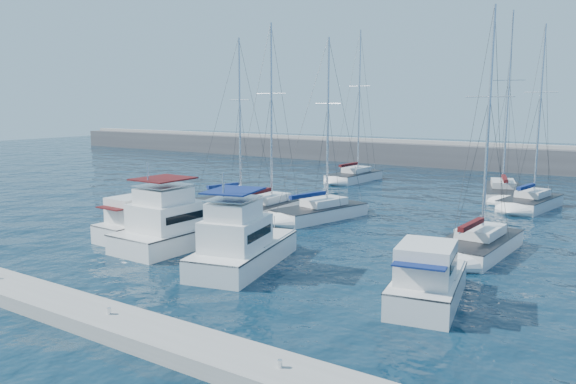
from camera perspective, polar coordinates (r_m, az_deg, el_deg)
The scene contains 16 objects.
ground at distance 31.05m, azimuth -1.54°, elevation -7.15°, with size 220.00×220.00×0.00m, color black.
breakwater at distance 78.65m, azimuth 20.84°, elevation 2.91°, with size 160.00×6.00×4.45m.
dock at distance 23.32m, azimuth -17.67°, elevation -12.41°, with size 40.00×2.20×0.60m, color gray.
dock_cleat_centre at distance 23.17m, azimuth -17.72°, elevation -11.43°, with size 0.16×0.16×0.25m, color silver.
dock_cleat_near_stbd at distance 18.06m, azimuth -0.82°, elevation -17.03°, with size 0.16×0.16×0.25m, color silver.
motor_yacht_port_outer at distance 37.41m, azimuth -14.86°, elevation -3.16°, with size 2.98×6.04×3.20m.
motor_yacht_port_inner at distance 34.89m, azimuth -11.41°, elevation -3.59°, with size 3.89×8.32×4.69m.
motor_yacht_stbd_inner at distance 29.94m, azimuth -4.80°, elevation -5.55°, with size 4.93×8.50×4.69m.
motor_yacht_stbd_outer at distance 25.36m, azimuth 13.96°, elevation -8.95°, with size 3.75×6.53×3.20m.
sailboat_mid_a at distance 47.10m, azimuth -5.43°, elevation -0.93°, with size 4.62×7.29×14.21m.
sailboat_mid_b at distance 43.95m, azimuth -2.19°, elevation -1.61°, with size 3.17×7.42×15.00m.
sailboat_mid_c at distance 42.41m, azimuth 3.27°, elevation -2.04°, with size 4.83×8.18×13.74m.
sailboat_mid_d at distance 34.45m, azimuth 18.71°, elevation -5.11°, with size 3.60×7.76×14.40m.
sailboat_back_a at distance 63.20m, azimuth 6.75°, elevation 1.62°, with size 3.54×7.98×16.86m.
sailboat_back_b at distance 55.53m, azimuth 20.99°, elevation 0.03°, with size 5.54×9.63×17.23m.
sailboat_back_c at distance 50.53m, azimuth 23.41°, elevation -0.95°, with size 4.15×7.40×15.24m.
Camera 1 is at (17.18, -24.37, 8.66)m, focal length 35.00 mm.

